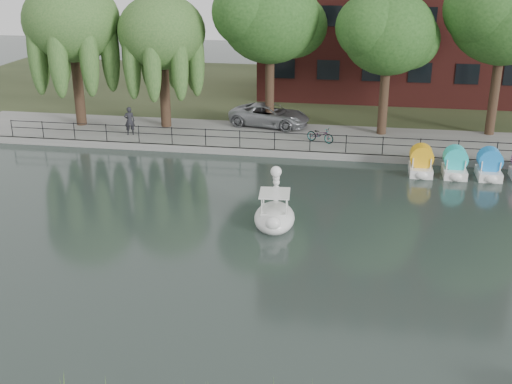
% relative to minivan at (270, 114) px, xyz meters
% --- Properties ---
extents(ground_plane, '(120.00, 120.00, 0.00)m').
position_rel_minivan_xyz_m(ground_plane, '(1.01, -18.13, -1.21)').
color(ground_plane, '#38453E').
extents(promenade, '(40.00, 6.00, 0.40)m').
position_rel_minivan_xyz_m(promenade, '(1.01, -2.13, -1.01)').
color(promenade, gray).
rests_on(promenade, ground_plane).
extents(kerb, '(40.00, 0.25, 0.40)m').
position_rel_minivan_xyz_m(kerb, '(1.01, -5.08, -1.01)').
color(kerb, gray).
rests_on(kerb, ground_plane).
extents(land_strip, '(60.00, 22.00, 0.36)m').
position_rel_minivan_xyz_m(land_strip, '(1.01, 11.87, -1.03)').
color(land_strip, '#47512D').
rests_on(land_strip, ground_plane).
extents(railing, '(32.00, 0.05, 1.00)m').
position_rel_minivan_xyz_m(railing, '(1.01, -4.88, -0.06)').
color(railing, black).
rests_on(railing, promenade).
extents(willow_left, '(5.88, 5.88, 9.01)m').
position_rel_minivan_xyz_m(willow_left, '(-11.99, -1.63, 5.67)').
color(willow_left, '#473323').
rests_on(willow_left, promenade).
extents(willow_mid, '(5.32, 5.32, 8.15)m').
position_rel_minivan_xyz_m(willow_mid, '(-6.49, -1.13, 5.04)').
color(willow_mid, '#473323').
rests_on(willow_mid, promenade).
extents(broadleaf_center, '(6.00, 6.00, 9.25)m').
position_rel_minivan_xyz_m(broadleaf_center, '(0.01, -0.13, 5.85)').
color(broadleaf_center, '#473323').
rests_on(broadleaf_center, promenade).
extents(broadleaf_right, '(5.40, 5.40, 8.32)m').
position_rel_minivan_xyz_m(broadleaf_right, '(7.01, -0.63, 5.18)').
color(broadleaf_right, '#473323').
rests_on(broadleaf_right, promenade).
extents(broadleaf_far, '(6.30, 6.30, 9.71)m').
position_rel_minivan_xyz_m(broadleaf_far, '(13.51, 0.37, 6.19)').
color(broadleaf_far, '#473323').
rests_on(broadleaf_far, promenade).
extents(minivan, '(3.74, 6.20, 1.61)m').
position_rel_minivan_xyz_m(minivan, '(0.00, 0.00, 0.00)').
color(minivan, gray).
rests_on(minivan, promenade).
extents(bicycle, '(1.24, 1.82, 1.00)m').
position_rel_minivan_xyz_m(bicycle, '(3.45, -3.11, -0.31)').
color(bicycle, gray).
rests_on(bicycle, promenade).
extents(pedestrian, '(0.83, 0.69, 1.98)m').
position_rel_minivan_xyz_m(pedestrian, '(-8.06, -3.42, 0.18)').
color(pedestrian, black).
rests_on(pedestrian, promenade).
extents(swan_boat, '(1.95, 2.89, 2.32)m').
position_rel_minivan_xyz_m(swan_boat, '(2.36, -14.42, -0.70)').
color(swan_boat, white).
rests_on(swan_boat, ground_plane).
extents(pedal_boat_row, '(7.95, 1.70, 1.40)m').
position_rel_minivan_xyz_m(pedal_boat_row, '(12.36, -6.71, -0.60)').
color(pedal_boat_row, white).
rests_on(pedal_boat_row, ground_plane).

